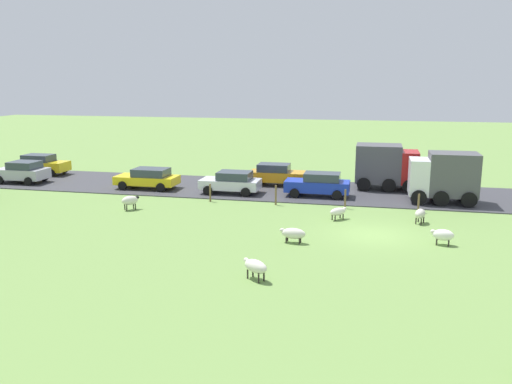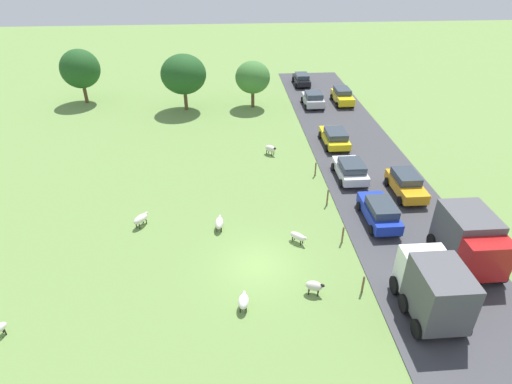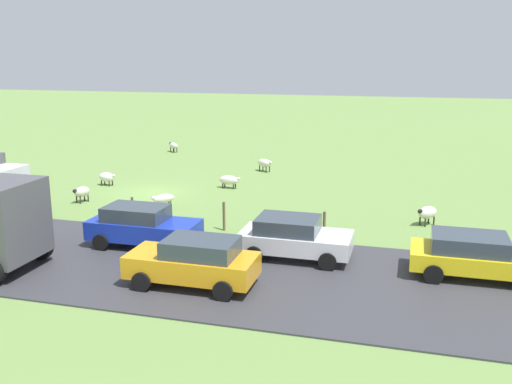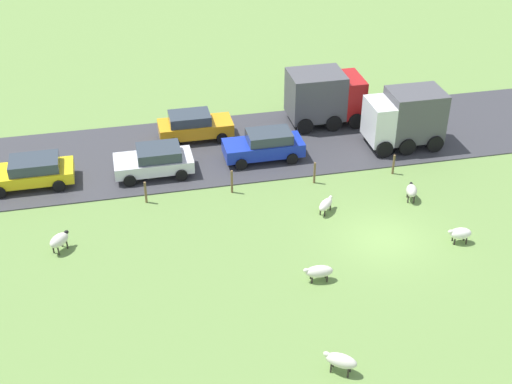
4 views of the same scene
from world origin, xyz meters
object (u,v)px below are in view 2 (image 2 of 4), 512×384
Objects in this scene: tree_0 at (253,77)px; car_6 at (406,184)px; truck_0 at (470,239)px; car_5 at (302,79)px; sheep_2 at (314,286)px; car_2 at (380,211)px; truck_1 at (434,288)px; sheep_3 at (243,301)px; sheep_5 at (141,219)px; car_3 at (342,96)px; car_4 at (351,169)px; sheep_1 at (270,148)px; tree_1 at (183,74)px; car_1 at (313,99)px; tree_2 at (80,69)px; sheep_4 at (219,223)px; car_0 at (335,137)px; sheep_6 at (298,236)px.

car_6 is (10.07, -19.78, -2.47)m from tree_0.
truck_0 is 1.06× the size of car_5.
truck_0 reaches higher than sheep_2.
truck_0 is 5.85m from car_2.
truck_1 is (6.82, -31.32, -1.58)m from tree_0.
sheep_3 is 0.27× the size of truck_1.
sheep_3 is 10.17m from sheep_5.
car_2 reaches higher than sheep_3.
truck_1 is 0.99× the size of car_6.
car_3 is at bearing 1.74° from tree_0.
car_5 is (0.27, 24.68, -0.01)m from car_4.
sheep_1 is 0.19× the size of tree_1.
car_3 is (-0.20, 28.04, -0.86)m from truck_0.
car_1 is 3.64m from car_3.
car_4 is at bearing -50.27° from tree_1.
tree_2 reaches higher than sheep_2.
car_4 is (5.29, 12.31, 0.30)m from sheep_2.
sheep_4 is 16.29m from car_0.
sheep_4 is 0.30× the size of car_2.
sheep_4 is at bearing -59.50° from tree_2.
sheep_3 is 37.28m from tree_2.
truck_0 is at bearing -17.63° from sheep_4.
car_0 is at bearing 49.16° from sheep_4.
sheep_5 is 0.30× the size of truck_1.
tree_2 reaches higher than car_0.
sheep_1 is at bearing 91.87° from sheep_2.
car_3 reaches higher than sheep_5.
sheep_6 is at bearing -88.12° from sheep_1.
tree_1 is at bearing -15.55° from tree_2.
tree_1 reaches higher than truck_0.
car_1 is at bearing 76.98° from sheep_6.
tree_1 is (-3.63, 22.82, 3.48)m from sheep_4.
car_3 is at bearing 77.77° from car_4.
car_0 is 9.53m from car_6.
car_3 reaches higher than sheep_3.
tree_1 reaches higher than car_4.
car_2 is (0.08, -12.42, 0.06)m from car_0.
car_2 is at bearing -132.52° from car_6.
sheep_1 is at bearing 91.88° from sheep_6.
sheep_5 is at bearing 164.86° from truck_0.
truck_1 is at bearing -90.57° from car_2.
car_1 reaches higher than sheep_4.
tree_2 is 37.17m from car_6.
truck_0 is 8.00m from car_6.
sheep_3 is 0.27× the size of car_6.
sheep_3 is (-3.86, -0.76, -0.05)m from sheep_2.
tree_0 reaches higher than sheep_2.
truck_1 is 30.89m from car_1.
tree_0 is 13.04m from car_0.
tree_1 is at bearing -177.47° from tree_0.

